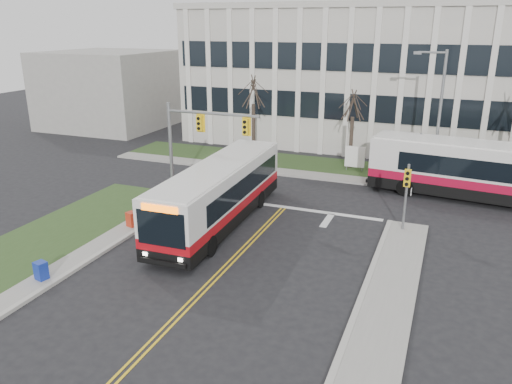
% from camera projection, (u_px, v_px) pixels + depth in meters
% --- Properties ---
extents(ground, '(120.00, 120.00, 0.00)m').
position_uv_depth(ground, '(230.00, 263.00, 23.64)').
color(ground, black).
rests_on(ground, ground).
extents(sidewalk_west, '(1.20, 26.00, 0.14)m').
position_uv_depth(sidewalk_west, '(35.00, 284.00, 21.65)').
color(sidewalk_west, '#9E9B93').
rests_on(sidewalk_west, ground).
extents(sidewalk_east, '(2.00, 26.00, 0.14)m').
position_uv_depth(sidewalk_east, '(372.00, 363.00, 16.60)').
color(sidewalk_east, '#9E9B93').
rests_on(sidewalk_east, ground).
extents(sidewalk_cross, '(44.00, 1.60, 0.14)m').
position_uv_depth(sidewalk_cross, '(383.00, 183.00, 35.26)').
color(sidewalk_cross, '#9E9B93').
rests_on(sidewalk_cross, ground).
extents(building_lawn, '(44.00, 5.00, 0.12)m').
position_uv_depth(building_lawn, '(388.00, 173.00, 37.73)').
color(building_lawn, '#2D471E').
rests_on(building_lawn, ground).
extents(office_building, '(40.00, 16.00, 12.00)m').
position_uv_depth(office_building, '(411.00, 78.00, 46.40)').
color(office_building, beige).
rests_on(office_building, ground).
extents(building_annex, '(12.00, 12.00, 8.00)m').
position_uv_depth(building_annex, '(111.00, 89.00, 54.31)').
color(building_annex, '#9E9B93').
rests_on(building_annex, ground).
extents(mast_arm_signal, '(6.11, 0.38, 6.20)m').
position_uv_depth(mast_arm_signal, '(193.00, 136.00, 30.54)').
color(mast_arm_signal, slate).
rests_on(mast_arm_signal, ground).
extents(signal_pole_near, '(0.34, 0.39, 3.80)m').
position_uv_depth(signal_pole_near, '(406.00, 188.00, 26.41)').
color(signal_pole_near, slate).
rests_on(signal_pole_near, ground).
extents(signal_pole_far, '(0.34, 0.39, 3.80)m').
position_uv_depth(signal_pole_far, '(419.00, 152.00, 33.89)').
color(signal_pole_far, slate).
rests_on(signal_pole_far, ground).
extents(streetlight, '(2.15, 0.25, 9.20)m').
position_uv_depth(streetlight, '(437.00, 111.00, 33.44)').
color(streetlight, slate).
rests_on(streetlight, ground).
extents(directory_sign, '(1.50, 0.12, 2.00)m').
position_uv_depth(directory_sign, '(355.00, 157.00, 37.81)').
color(directory_sign, slate).
rests_on(directory_sign, ground).
extents(tree_left, '(1.80, 1.80, 7.70)m').
position_uv_depth(tree_left, '(253.00, 93.00, 39.81)').
color(tree_left, '#42352B').
rests_on(tree_left, ground).
extents(tree_mid, '(1.80, 1.80, 6.82)m').
position_uv_depth(tree_mid, '(353.00, 106.00, 37.41)').
color(tree_mid, '#42352B').
rests_on(tree_mid, ground).
extents(bus_main, '(3.13, 12.79, 3.39)m').
position_uv_depth(bus_main, '(219.00, 195.00, 27.85)').
color(bus_main, silver).
rests_on(bus_main, ground).
extents(bus_cross, '(13.86, 4.44, 3.63)m').
position_uv_depth(bus_cross, '(481.00, 173.00, 31.51)').
color(bus_cross, silver).
rests_on(bus_cross, ground).
extents(newspaper_box_blue, '(0.60, 0.56, 0.95)m').
position_uv_depth(newspaper_box_blue, '(41.00, 272.00, 21.82)').
color(newspaper_box_blue, navy).
rests_on(newspaper_box_blue, ground).
extents(newspaper_box_red, '(0.61, 0.58, 0.95)m').
position_uv_depth(newspaper_box_red, '(132.00, 220.00, 27.53)').
color(newspaper_box_red, '#B02C16').
rests_on(newspaper_box_red, ground).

